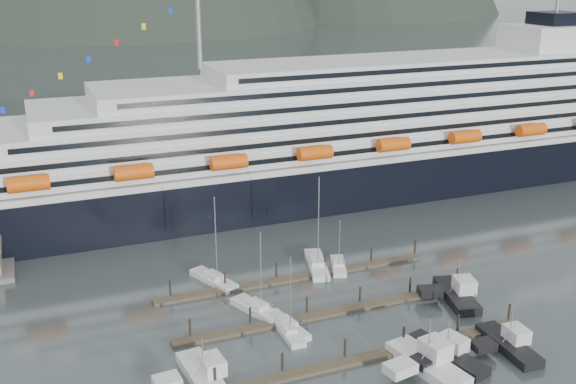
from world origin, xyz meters
name	(u,v)px	position (x,y,z in m)	size (l,w,h in m)	color
ground	(366,318)	(0.00, 0.00, 0.00)	(1600.00, 1600.00, 0.00)	#424D4E
cruise_ship	(372,138)	(30.03, 54.94, 12.04)	(210.00, 30.40, 50.30)	black
dock_near	(369,356)	(-4.93, -9.95, 0.31)	(48.18, 2.28, 3.20)	#4C4131
dock_mid	(328,312)	(-4.93, 3.05, 0.31)	(48.18, 2.28, 3.20)	#4C4131
dock_far	(296,277)	(-4.93, 16.05, 0.31)	(48.18, 2.28, 3.20)	#4C4131
sailboat_a	(257,310)	(-14.72, 7.62, 0.44)	(6.24, 10.17, 14.00)	silver
sailboat_b	(287,326)	(-12.31, 1.41, 0.40)	(4.18, 9.68, 12.21)	silver
sailboat_c	(288,332)	(-12.69, -0.14, 0.40)	(2.34, 8.36, 11.90)	silver
sailboat_e	(214,280)	(-18.12, 19.99, 0.44)	(6.21, 10.54, 15.77)	silver
sailboat_f	(338,266)	(3.63, 17.24, 0.38)	(4.98, 8.22, 9.66)	silver
sailboat_g	(317,265)	(0.26, 18.95, 0.46)	(6.00, 12.17, 17.56)	silver
trawler_a	(202,376)	(-27.14, -7.02, 0.88)	(9.19, 12.70, 6.83)	silver
trawler_b	(427,363)	(0.86, -15.03, 0.99)	(9.86, 12.91, 8.09)	silver
trawler_c	(446,354)	(4.66, -13.86, 0.83)	(9.43, 12.67, 6.23)	black
trawler_d	(508,344)	(13.95, -15.00, 0.86)	(8.31, 11.23, 6.60)	black
trawler_e	(456,294)	(15.86, -0.05, 0.95)	(9.58, 12.19, 7.57)	black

